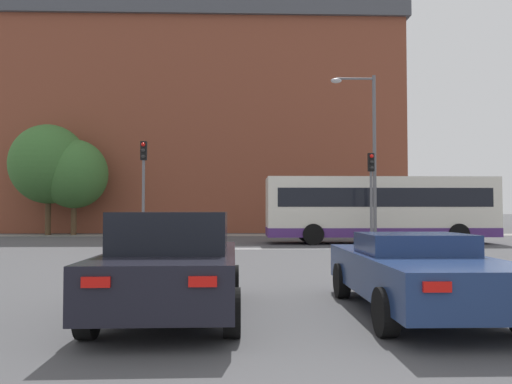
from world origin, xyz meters
TOP-DOWN VIEW (x-y plane):
  - stop_line_strip at (0.00, 18.46)m, footprint 7.37×0.30m
  - far_pavement at (0.00, 30.12)m, footprint 68.19×2.50m
  - brick_civic_building at (-3.61, 40.23)m, footprint 30.55×15.31m
  - car_saloon_left at (-1.76, 5.16)m, footprint 2.10×4.34m
  - car_roadster_right at (2.08, 5.29)m, footprint 2.06×4.71m
  - bus_crossing_lead at (6.14, 21.95)m, footprint 11.19×2.64m
  - traffic_light_near_right at (4.99, 19.05)m, footprint 0.26×0.31m
  - traffic_light_near_left at (-4.87, 18.69)m, footprint 0.26×0.31m
  - traffic_light_far_right at (4.92, 29.50)m, footprint 0.26×0.31m
  - street_lamp_junction at (5.06, 19.91)m, footprint 2.07×0.36m
  - pedestrian_waiting at (2.71, 29.92)m, footprint 0.44×0.32m
  - tree_by_building at (-11.80, 30.74)m, footprint 4.37×4.37m
  - tree_kerbside at (-13.48, 30.73)m, footprint 5.01×5.01m

SIDE VIEW (x-z plane):
  - stop_line_strip at x=0.00m, z-range 0.00..0.01m
  - far_pavement at x=0.00m, z-range 0.00..0.01m
  - car_roadster_right at x=2.08m, z-range 0.03..1.29m
  - car_saloon_left at x=-1.76m, z-range 0.00..1.61m
  - pedestrian_waiting at x=2.71m, z-range 0.16..1.92m
  - bus_crossing_lead at x=6.14m, z-range 0.12..3.37m
  - traffic_light_far_right at x=4.92m, z-range 0.66..4.38m
  - traffic_light_near_right at x=4.99m, z-range 0.72..4.86m
  - traffic_light_near_left at x=-4.87m, z-range 0.76..5.34m
  - tree_by_building at x=-11.80m, z-range 0.87..7.21m
  - tree_kerbside at x=-13.48m, z-range 1.02..8.34m
  - street_lamp_junction at x=5.06m, z-range 0.81..8.64m
  - brick_civic_building at x=-3.61m, z-range -2.78..20.87m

